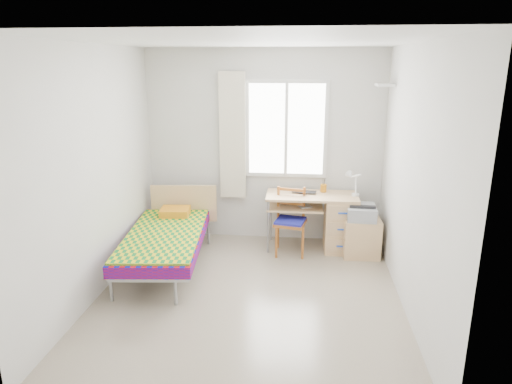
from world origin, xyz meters
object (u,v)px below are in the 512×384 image
Objects in this scene: desk at (335,220)px; printer at (361,212)px; bed at (167,236)px; cabinet at (361,237)px; chair at (291,217)px.

desk is 2.84× the size of printer.
cabinet is (2.37, 0.60, -0.14)m from bed.
cabinet is (0.32, -0.17, -0.15)m from desk.
bed reaches higher than printer.
bed is 4.60× the size of printer.
printer is (0.89, -0.01, 0.10)m from chair.
chair is 0.89m from printer.
chair is 2.05× the size of printer.
desk is at bearing 152.01° from printer.
bed reaches higher than cabinet.
printer is at bearing -30.64° from desk.
printer is at bearing 10.58° from chair.
printer is (2.36, 0.60, 0.20)m from bed.
printer is at bearing 8.47° from bed.
desk is at bearing 27.26° from chair.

